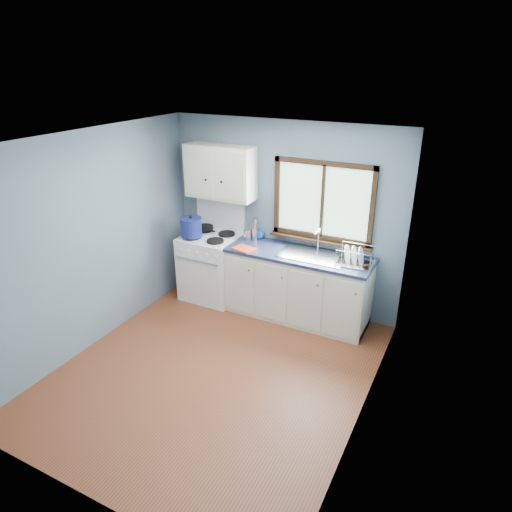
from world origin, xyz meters
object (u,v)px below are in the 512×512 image
at_px(stockpot, 191,227).
at_px(base_cabinets, 297,289).
at_px(dish_rack, 355,259).
at_px(gas_range, 211,265).
at_px(sink, 312,260).
at_px(thermos, 255,229).
at_px(utensil_crock, 248,234).
at_px(skillet, 205,228).

bearing_deg(stockpot, base_cabinets, 7.47).
xyz_separation_m(base_cabinets, dish_rack, (0.71, -0.00, 0.57)).
bearing_deg(gas_range, sink, 0.71).
relative_size(stockpot, thermos, 1.22).
bearing_deg(stockpot, gas_range, 43.95).
xyz_separation_m(base_cabinets, utensil_crock, (-0.80, 0.13, 0.58)).
relative_size(base_cabinets, thermos, 5.90).
relative_size(skillet, thermos, 1.19).
height_order(gas_range, base_cabinets, gas_range).
xyz_separation_m(skillet, dish_rack, (2.19, -0.12, -0.01)).
relative_size(utensil_crock, thermos, 1.13).
distance_m(sink, utensil_crock, 1.00).
height_order(base_cabinets, dish_rack, dish_rack).
relative_size(base_cabinets, skillet, 4.96).
relative_size(sink, utensil_crock, 2.37).
distance_m(gas_range, dish_rack, 2.08).
bearing_deg(stockpot, sink, 6.66).
distance_m(base_cabinets, thermos, 0.98).
xyz_separation_m(base_cabinets, skillet, (-1.47, 0.11, 0.57)).
bearing_deg(utensil_crock, skillet, -178.30).
xyz_separation_m(stockpot, dish_rack, (2.20, 0.19, -0.11)).
distance_m(gas_range, sink, 1.53).
bearing_deg(thermos, sink, -9.22).
distance_m(base_cabinets, utensil_crock, 1.00).
distance_m(stockpot, dish_rack, 2.21).
height_order(stockpot, dish_rack, stockpot).
distance_m(sink, thermos, 0.92).
bearing_deg(gas_range, stockpot, -136.05).
bearing_deg(thermos, base_cabinets, -11.50).
distance_m(skillet, utensil_crock, 0.68).
bearing_deg(sink, dish_rack, -0.17).
distance_m(skillet, stockpot, 0.33).
bearing_deg(gas_range, skillet, 141.82).
height_order(sink, skillet, sink).
bearing_deg(utensil_crock, dish_rack, -5.14).
bearing_deg(base_cabinets, sink, -0.13).
relative_size(sink, thermos, 2.68).
distance_m(gas_range, base_cabinets, 1.31).
height_order(skillet, dish_rack, dish_rack).
distance_m(stockpot, thermos, 0.86).
relative_size(stockpot, dish_rack, 0.87).
relative_size(gas_range, thermos, 4.34).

